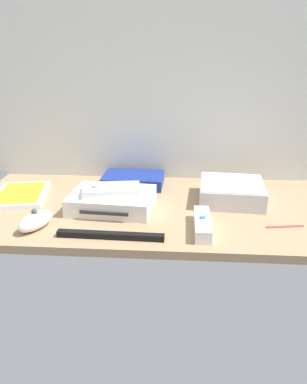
{
  "coord_description": "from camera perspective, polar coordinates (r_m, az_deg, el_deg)",
  "views": [
    {
      "loc": [
        6.7,
        -94.49,
        39.94
      ],
      "look_at": [
        0.0,
        0.0,
        4.0
      ],
      "focal_mm": 36.14,
      "sensor_mm": 36.0,
      "label": 1
    }
  ],
  "objects": [
    {
      "name": "ground_plane",
      "position": [
        1.03,
        0.0,
        -2.6
      ],
      "size": [
        100.0,
        48.0,
        2.0
      ],
      "primitive_type": "cube",
      "color": "#9E7F5B",
      "rests_on": "ground"
    },
    {
      "name": "back_wall",
      "position": [
        1.2,
        0.87,
        16.97
      ],
      "size": [
        110.0,
        1.2,
        64.0
      ],
      "primitive_type": "cube",
      "color": "silver",
      "rests_on": "ground"
    },
    {
      "name": "game_console",
      "position": [
        1.01,
        -6.12,
        -1.26
      ],
      "size": [
        22.22,
        17.77,
        4.4
      ],
      "rotation": [
        0.0,
        0.0,
        -0.08
      ],
      "color": "white",
      "rests_on": "ground_plane"
    },
    {
      "name": "mini_computer",
      "position": [
        1.08,
        11.44,
        0.07
      ],
      "size": [
        18.17,
        18.17,
        5.3
      ],
      "rotation": [
        0.0,
        0.0,
        -0.07
      ],
      "color": "silver",
      "rests_on": "ground_plane"
    },
    {
      "name": "game_case",
      "position": [
        1.15,
        -18.93,
        -0.39
      ],
      "size": [
        16.83,
        21.15,
        1.56
      ],
      "rotation": [
        0.0,
        0.0,
        0.18
      ],
      "color": "white",
      "rests_on": "ground_plane"
    },
    {
      "name": "network_router",
      "position": [
        1.18,
        -3.01,
        1.79
      ],
      "size": [
        18.35,
        12.78,
        3.4
      ],
      "rotation": [
        0.0,
        0.0,
        -0.03
      ],
      "color": "navy",
      "rests_on": "ground_plane"
    },
    {
      "name": "remote_wand",
      "position": [
        0.9,
        7.22,
        -4.72
      ],
      "size": [
        3.68,
        14.82,
        3.4
      ],
      "rotation": [
        0.0,
        0.0,
        -0.01
      ],
      "color": "white",
      "rests_on": "ground_plane"
    },
    {
      "name": "remote_nunchuk",
      "position": [
        0.94,
        -17.02,
        -4.08
      ],
      "size": [
        8.07,
        10.93,
        5.1
      ],
      "rotation": [
        0.0,
        0.0,
        -0.42
      ],
      "color": "white",
      "rests_on": "ground_plane"
    },
    {
      "name": "remote_classic_pad",
      "position": [
        0.99,
        -6.2,
        0.29
      ],
      "size": [
        15.43,
        10.05,
        2.4
      ],
      "rotation": [
        0.0,
        0.0,
        0.15
      ],
      "color": "white",
      "rests_on": "game_console"
    },
    {
      "name": "sensor_bar",
      "position": [
        0.86,
        -6.39,
        -6.39
      ],
      "size": [
        24.04,
        2.52,
        1.4
      ],
      "primitive_type": "cube",
      "rotation": [
        0.0,
        0.0,
        -0.03
      ],
      "color": "black",
      "rests_on": "ground_plane"
    },
    {
      "name": "stylus_pen",
      "position": [
        0.96,
        18.86,
        -4.73
      ],
      "size": [
        9.0,
        2.07,
        0.7
      ],
      "primitive_type": "cylinder",
      "rotation": [
        0.0,
        1.57,
        0.15
      ],
      "color": "red",
      "rests_on": "ground_plane"
    }
  ]
}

